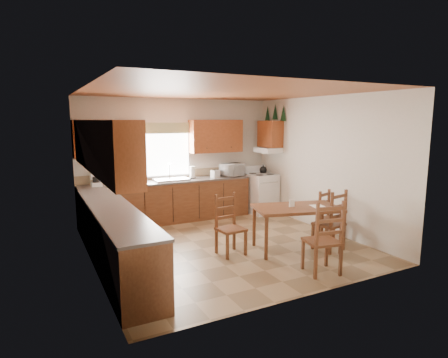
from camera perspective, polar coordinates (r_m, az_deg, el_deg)
name	(u,v)px	position (r m, az deg, el deg)	size (l,w,h in m)	color
floor	(224,245)	(6.85, 0.04, -9.98)	(4.50, 4.50, 0.00)	#896F4D
ceiling	(224,92)	(6.50, 0.04, 13.15)	(4.50, 4.50, 0.00)	brown
wall_left	(89,180)	(5.87, -19.87, -0.17)	(4.50, 4.50, 0.00)	silver
wall_right	(323,164)	(7.83, 14.84, 2.25)	(4.50, 4.50, 0.00)	silver
wall_back	(179,159)	(8.59, -6.90, 3.06)	(4.50, 4.50, 0.00)	silver
wall_front	(309,193)	(4.68, 12.82, -2.06)	(4.50, 4.50, 0.00)	silver
lower_cab_back	(168,202)	(8.33, -8.47, -3.51)	(3.75, 0.60, 0.88)	brown
lower_cab_left	(115,239)	(5.97, -16.32, -8.82)	(0.60, 3.60, 0.88)	brown
counter_back	(168,182)	(8.24, -8.55, -0.38)	(3.75, 0.63, 0.04)	#504643
counter_left	(113,210)	(5.85, -16.52, -4.52)	(0.63, 3.60, 0.04)	#504643
backsplash	(164,175)	(8.50, -9.20, 0.64)	(3.75, 0.01, 0.18)	#947E5B
upper_cab_back_left	(109,139)	(7.98, -17.06, 5.92)	(1.41, 0.33, 0.75)	brown
upper_cab_back_right	(216,136)	(8.74, -1.24, 6.55)	(1.25, 0.33, 0.75)	brown
upper_cab_left	(101,146)	(5.69, -18.29, 4.76)	(0.33, 3.60, 0.75)	brown
upper_cab_stove	(270,134)	(8.97, 7.05, 6.83)	(0.33, 0.62, 0.62)	brown
range_hood	(268,150)	(8.97, 6.74, 4.41)	(0.44, 0.62, 0.12)	silver
window_frame	(166,151)	(8.44, -8.76, 4.28)	(1.13, 0.02, 1.18)	silver
window_pane	(167,151)	(8.44, -8.75, 4.28)	(1.05, 0.01, 1.10)	white
window_valance	(166,128)	(8.39, -8.78, 7.67)	(1.19, 0.01, 0.24)	#416530
sink_basin	(171,179)	(8.26, -8.06, -0.07)	(0.75, 0.45, 0.04)	silver
pine_decal_a	(283,113)	(8.78, 9.02, 9.88)	(0.22, 0.22, 0.36)	#153C1E
pine_decal_b	(275,112)	(9.04, 7.80, 10.13)	(0.22, 0.22, 0.36)	#153C1E
pine_decal_c	(268,114)	(9.31, 6.65, 9.87)	(0.22, 0.22, 0.36)	#153C1E
stove	(261,194)	(9.07, 5.67, -2.26)	(0.63, 0.65, 0.93)	silver
coffeemaker	(96,179)	(7.88, -18.91, 0.05)	(0.18, 0.21, 0.30)	silver
paper_towel	(192,172)	(8.47, -4.86, 1.02)	(0.12, 0.12, 0.28)	white
toaster	(215,174)	(8.62, -1.33, 0.82)	(0.20, 0.13, 0.17)	silver
microwave	(232,170)	(8.80, 1.30, 1.41)	(0.49, 0.35, 0.29)	silver
dining_table	(296,228)	(6.62, 10.95, -7.38)	(1.43, 0.81, 0.76)	brown
chair_near_left	(329,220)	(6.72, 15.70, -6.02)	(0.44, 0.42, 1.05)	brown
chair_near_right	(322,236)	(5.69, 14.74, -8.47)	(0.46, 0.44, 1.10)	brown
chair_far_left	(231,225)	(6.25, 1.06, -7.06)	(0.42, 0.40, 1.00)	brown
chair_far_right	(331,216)	(7.29, 16.01, -5.43)	(0.38, 0.37, 0.91)	brown
table_paper	(318,206)	(6.62, 14.18, -4.07)	(0.22, 0.29, 0.00)	white
table_card	(292,203)	(6.49, 10.31, -3.65)	(0.09, 0.02, 0.13)	white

